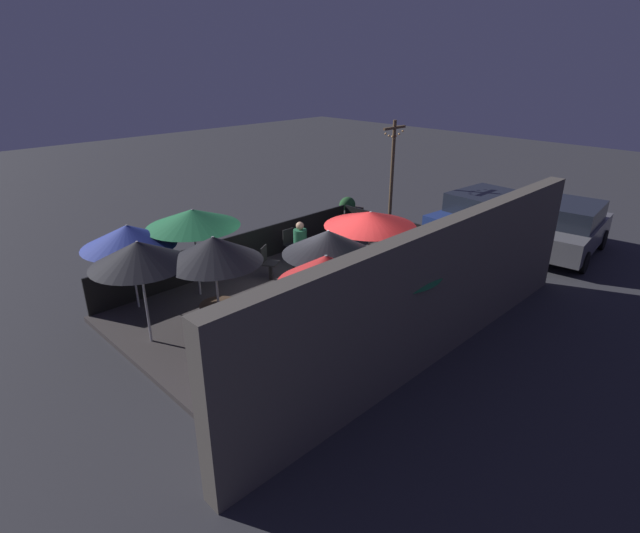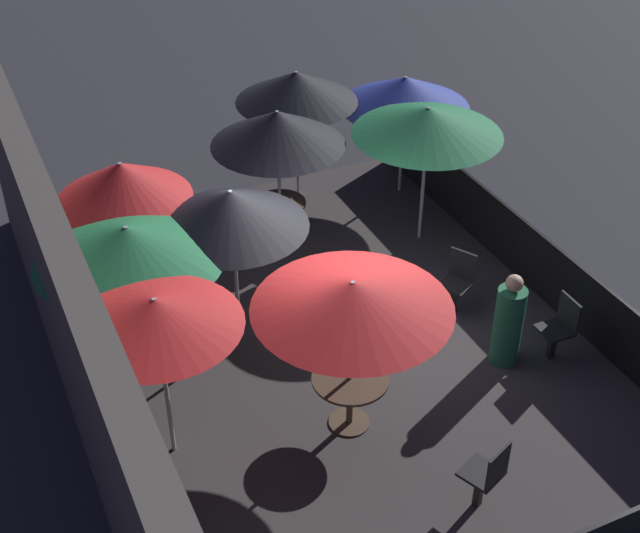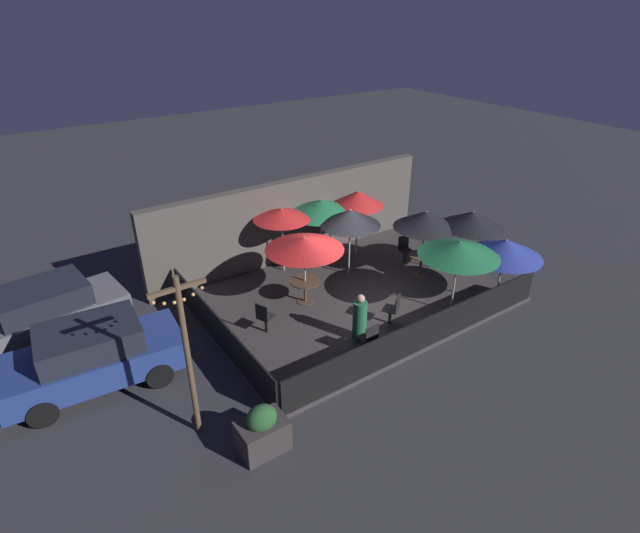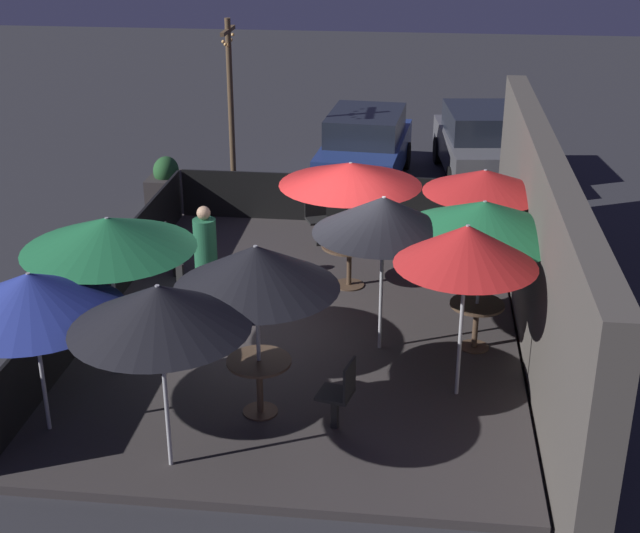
{
  "view_description": "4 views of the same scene",
  "coord_description": "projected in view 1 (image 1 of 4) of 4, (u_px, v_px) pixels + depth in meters",
  "views": [
    {
      "loc": [
        7.69,
        7.99,
        5.7
      ],
      "look_at": [
        0.1,
        0.28,
        1.14
      ],
      "focal_mm": 28.0,
      "sensor_mm": 36.0,
      "label": 1
    },
    {
      "loc": [
        -8.23,
        4.11,
        7.88
      ],
      "look_at": [
        0.51,
        0.07,
        1.09
      ],
      "focal_mm": 50.0,
      "sensor_mm": 36.0,
      "label": 2
    },
    {
      "loc": [
        -8.18,
        -10.2,
        8.14
      ],
      "look_at": [
        -0.98,
        0.33,
        1.29
      ],
      "focal_mm": 28.0,
      "sensor_mm": 36.0,
      "label": 3
    },
    {
      "loc": [
        12.04,
        1.63,
        6.22
      ],
      "look_at": [
        -0.08,
        0.21,
        0.99
      ],
      "focal_mm": 50.0,
      "sensor_mm": 36.0,
      "label": 4
    }
  ],
  "objects": [
    {
      "name": "ground_plane",
      "position": [
        315.0,
        304.0,
        12.43
      ],
      "size": [
        60.0,
        60.0,
        0.0
      ],
      "primitive_type": "plane",
      "color": "#2D2D33"
    },
    {
      "name": "patio_deck",
      "position": [
        315.0,
        302.0,
        12.4
      ],
      "size": [
        8.88,
        6.28,
        0.12
      ],
      "color": "#383333",
      "rests_on": "ground_plane"
    },
    {
      "name": "building_wall",
      "position": [
        435.0,
        294.0,
        9.65
      ],
      "size": [
        10.48,
        0.36,
        2.9
      ],
      "color": "#4C4742",
      "rests_on": "ground_plane"
    },
    {
      "name": "fence_front",
      "position": [
        240.0,
        250.0,
        14.23
      ],
      "size": [
        8.68,
        0.05,
        0.95
      ],
      "color": "black",
      "rests_on": "patio_deck"
    },
    {
      "name": "fence_side_left",
      "position": [
        419.0,
        240.0,
        15.04
      ],
      "size": [
        0.05,
        6.08,
        0.95
      ],
      "color": "black",
      "rests_on": "patio_deck"
    },
    {
      "name": "patio_umbrella_0",
      "position": [
        384.0,
        259.0,
        9.58
      ],
      "size": [
        2.29,
        2.29,
        2.22
      ],
      "color": "#B2B2B7",
      "rests_on": "patio_deck"
    },
    {
      "name": "patio_umbrella_1",
      "position": [
        370.0,
        219.0,
        12.16
      ],
      "size": [
        2.27,
        2.27,
        2.11
      ],
      "color": "#B2B2B7",
      "rests_on": "patio_deck"
    },
    {
      "name": "patio_umbrella_2",
      "position": [
        214.0,
        249.0,
        10.07
      ],
      "size": [
        1.99,
        1.99,
        2.26
      ],
      "color": "#B2B2B7",
      "rests_on": "patio_deck"
    },
    {
      "name": "patio_umbrella_3",
      "position": [
        326.0,
        269.0,
        8.89
      ],
      "size": [
        1.78,
        1.78,
        2.35
      ],
      "color": "#B2B2B7",
      "rests_on": "patio_deck"
    },
    {
      "name": "patio_umbrella_4",
      "position": [
        328.0,
        242.0,
        10.35
      ],
      "size": [
        1.94,
        1.94,
        2.28
      ],
      "color": "#B2B2B7",
      "rests_on": "patio_deck"
    },
    {
      "name": "patio_umbrella_5",
      "position": [
        431.0,
        240.0,
        10.46
      ],
      "size": [
        1.86,
        1.86,
        2.21
      ],
      "color": "#B2B2B7",
      "rests_on": "patio_deck"
    },
    {
      "name": "patio_umbrella_6",
      "position": [
        138.0,
        253.0,
        9.83
      ],
      "size": [
        1.96,
        1.96,
        2.25
      ],
      "color": "#B2B2B7",
      "rests_on": "patio_deck"
    },
    {
      "name": "patio_umbrella_7",
      "position": [
        128.0,
        236.0,
        11.34
      ],
      "size": [
        2.13,
        2.13,
        2.07
      ],
      "color": "#B2B2B7",
      "rests_on": "patio_deck"
    },
    {
      "name": "patio_umbrella_8",
      "position": [
        193.0,
        218.0,
        11.9
      ],
      "size": [
        2.25,
        2.25,
        2.24
      ],
      "color": "#B2B2B7",
      "rests_on": "patio_deck"
    },
    {
      "name": "dining_table_0",
      "position": [
        380.0,
        324.0,
        10.14
      ],
      "size": [
        0.77,
        0.77,
        0.7
      ],
      "color": "#4C3828",
      "rests_on": "patio_deck"
    },
    {
      "name": "dining_table_1",
      "position": [
        368.0,
        270.0,
        12.68
      ],
      "size": [
        0.91,
        0.91,
        0.73
      ],
      "color": "#4C3828",
      "rests_on": "patio_deck"
    },
    {
      "name": "dining_table_2",
      "position": [
        219.0,
        311.0,
        10.61
      ],
      "size": [
        0.8,
        0.8,
        0.74
      ],
      "color": "#4C3828",
      "rests_on": "patio_deck"
    },
    {
      "name": "patio_chair_0",
      "position": [
        239.0,
        336.0,
        9.81
      ],
      "size": [
        0.48,
        0.48,
        0.93
      ],
      "rotation": [
        0.0,
        0.0,
        -1.81
      ],
      "color": "black",
      "rests_on": "patio_deck"
    },
    {
      "name": "patio_chair_1",
      "position": [
        268.0,
        262.0,
        13.36
      ],
      "size": [
        0.55,
        0.55,
        0.93
      ],
      "rotation": [
        0.0,
        0.0,
        2.1
      ],
      "color": "black",
      "rests_on": "patio_deck"
    },
    {
      "name": "patio_chair_2",
      "position": [
        291.0,
        243.0,
        14.71
      ],
      "size": [
        0.4,
        0.4,
        0.91
      ],
      "rotation": [
        0.0,
        0.0,
        1.56
      ],
      "color": "black",
      "rests_on": "patio_deck"
    },
    {
      "name": "patio_chair_3",
      "position": [
        388.0,
        247.0,
        14.33
      ],
      "size": [
        0.52,
        0.52,
        0.96
      ],
      "rotation": [
        0.0,
        0.0,
        0.4
      ],
      "color": "black",
      "rests_on": "patio_deck"
    },
    {
      "name": "patron_0",
      "position": [
        300.0,
        247.0,
        14.09
      ],
      "size": [
        0.46,
        0.46,
        1.35
      ],
      "rotation": [
        0.0,
        0.0,
        4.96
      ],
      "color": "#236642",
      "rests_on": "patio_deck"
    },
    {
      "name": "planter_box",
      "position": [
        347.0,
        214.0,
        17.83
      ],
      "size": [
        0.99,
        0.69,
        1.12
      ],
      "color": "#332D2D",
      "rests_on": "ground_plane"
    },
    {
      "name": "light_post",
      "position": [
        392.0,
        170.0,
        16.98
      ],
      "size": [
        1.1,
        0.12,
        3.78
      ],
      "color": "brown",
      "rests_on": "ground_plane"
    },
    {
      "name": "parked_car_0",
      "position": [
        481.0,
        215.0,
        16.58
      ],
      "size": [
        4.12,
        2.03,
        1.62
      ],
      "rotation": [
        0.0,
        0.0,
        -0.08
      ],
      "color": "navy",
      "rests_on": "ground_plane"
    },
    {
      "name": "parked_car_1",
      "position": [
        568.0,
        228.0,
        15.27
      ],
      "size": [
        4.1,
        2.15,
        1.62
      ],
      "rotation": [
        0.0,
        0.0,
        0.12
      ],
      "color": "#5B5B60",
      "rests_on": "ground_plane"
    }
  ]
}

